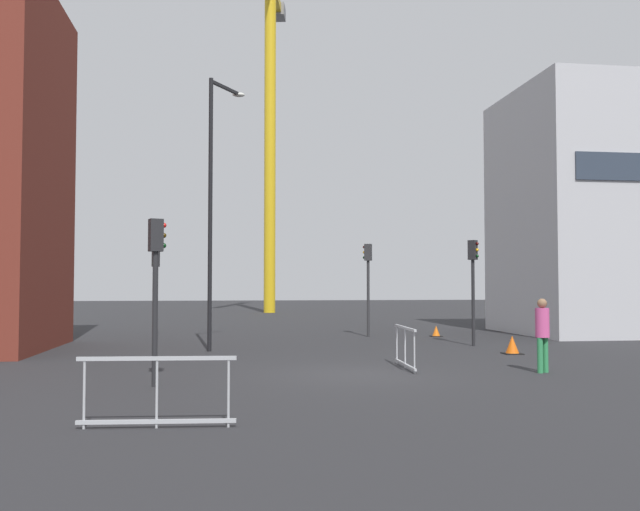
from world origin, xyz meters
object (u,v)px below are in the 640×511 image
at_px(streetlamp_tall, 214,193).
at_px(traffic_light_near, 156,273).
at_px(traffic_light_median, 368,274).
at_px(construction_crane, 269,88).
at_px(traffic_light_verge, 155,278).
at_px(traffic_cone_by_barrier, 436,332).
at_px(traffic_light_crosswalk, 473,274).
at_px(traffic_cone_orange, 512,346).
at_px(pedestrian_walking, 542,329).

relative_size(streetlamp_tall, traffic_light_near, 2.52).
bearing_deg(traffic_light_median, traffic_light_near, -119.11).
bearing_deg(construction_crane, traffic_light_verge, -104.02).
xyz_separation_m(traffic_light_verge, traffic_cone_by_barrier, (11.61, -0.74, -2.24)).
height_order(streetlamp_tall, traffic_light_median, streetlamp_tall).
height_order(traffic_light_median, traffic_light_verge, traffic_light_median).
relative_size(traffic_light_crosswalk, traffic_light_near, 1.05).
distance_m(streetlamp_tall, traffic_cone_by_barrier, 11.61).
bearing_deg(streetlamp_tall, traffic_cone_orange, -14.20).
distance_m(construction_crane, traffic_light_median, 29.37).
xyz_separation_m(construction_crane, traffic_cone_orange, (5.59, -32.87, -17.37)).
relative_size(construction_crane, pedestrian_walking, 14.64).
xyz_separation_m(streetlamp_tall, traffic_light_verge, (-2.44, 5.79, -2.78)).
relative_size(traffic_light_verge, traffic_light_crosswalk, 0.96).
relative_size(construction_crane, traffic_cone_orange, 46.93).
distance_m(traffic_light_median, traffic_light_near, 15.26).
relative_size(construction_crane, traffic_light_median, 6.89).
distance_m(construction_crane, traffic_light_verge, 29.66).
xyz_separation_m(traffic_light_median, pedestrian_walking, (1.83, -12.27, -1.55)).
distance_m(pedestrian_walking, traffic_cone_by_barrier, 12.00).
xyz_separation_m(traffic_light_verge, traffic_light_crosswalk, (11.60, -5.20, 0.10)).
bearing_deg(streetlamp_tall, traffic_light_verge, 112.83).
distance_m(traffic_light_median, traffic_cone_orange, 8.64).
bearing_deg(traffic_light_verge, traffic_light_near, -84.38).
height_order(traffic_light_crosswalk, traffic_light_near, traffic_light_crosswalk).
distance_m(traffic_light_median, traffic_cone_by_barrier, 3.74).
bearing_deg(traffic_cone_by_barrier, traffic_light_crosswalk, -90.12).
relative_size(traffic_light_median, traffic_light_crosswalk, 1.03).
relative_size(construction_crane, traffic_light_verge, 7.42).
xyz_separation_m(construction_crane, pedestrian_walking, (4.44, -37.38, -16.56)).
height_order(traffic_light_crosswalk, pedestrian_walking, traffic_light_crosswalk).
bearing_deg(construction_crane, streetlamp_tall, -96.97).
bearing_deg(traffic_light_crosswalk, streetlamp_tall, -176.28).
distance_m(streetlamp_tall, pedestrian_walking, 11.45).
bearing_deg(traffic_cone_by_barrier, pedestrian_walking, -94.79).
distance_m(construction_crane, traffic_cone_by_barrier, 31.32).
bearing_deg(traffic_cone_orange, traffic_light_near, -151.86).
bearing_deg(traffic_cone_orange, traffic_light_verge, 145.27).
relative_size(traffic_light_median, traffic_light_verge, 1.08).
relative_size(traffic_light_near, pedestrian_walking, 1.96).
bearing_deg(traffic_cone_by_barrier, traffic_light_verge, 176.34).
xyz_separation_m(construction_crane, traffic_light_verge, (-6.17, -24.71, -15.18)).
bearing_deg(traffic_light_near, traffic_light_verge, 95.62).
xyz_separation_m(construction_crane, traffic_light_near, (-4.82, -38.43, -15.20)).
bearing_deg(pedestrian_walking, traffic_cone_orange, 75.66).
relative_size(traffic_light_near, traffic_cone_by_barrier, 7.89).
height_order(traffic_light_median, pedestrian_walking, traffic_light_median).
bearing_deg(traffic_light_median, traffic_cone_orange, -68.95).
distance_m(streetlamp_tall, traffic_light_verge, 6.87).
height_order(construction_crane, traffic_light_near, construction_crane).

